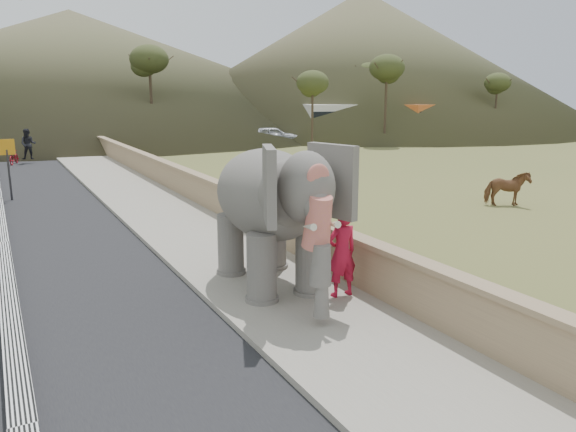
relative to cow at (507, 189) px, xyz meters
name	(u,v)px	position (x,y,z in m)	size (l,w,h in m)	color
ground	(377,364)	(-11.78, -7.88, -0.65)	(160.00, 160.00, 0.00)	olive
road	(3,249)	(-16.78, 2.12, -0.64)	(7.00, 120.00, 0.03)	black
median	(3,246)	(-16.78, 2.12, -0.54)	(0.35, 120.00, 0.22)	black
walkway	(183,227)	(-11.78, 2.12, -0.58)	(3.00, 120.00, 0.15)	#9E9687
parapet	(232,207)	(-10.13, 2.12, -0.10)	(0.30, 120.00, 1.10)	tan
signboard	(8,159)	(-16.28, 9.69, 0.99)	(0.60, 0.08, 2.40)	#2D2D33
cow	(507,189)	(0.00, 0.00, 0.00)	(0.71, 1.55, 1.31)	brown
distant_car	(273,135)	(3.45, 26.56, 0.07)	(1.70, 4.23, 1.44)	#B4B5BB
bus_white	(366,122)	(12.66, 26.71, 0.90)	(2.50, 11.00, 3.10)	white
bus_orange	(445,121)	(19.92, 24.66, 0.90)	(2.50, 11.00, 3.10)	orange
hill_right	(362,60)	(24.22, 44.12, 7.35)	(56.00, 56.00, 16.00)	brown
hill_far	(73,68)	(-6.78, 62.12, 6.35)	(80.00, 80.00, 14.00)	brown
elephant_and_man	(269,214)	(-11.76, -4.03, 1.00)	(2.45, 4.31, 3.03)	slate
motorcyclist	(22,150)	(-15.23, 22.02, 0.18)	(1.85, 1.79, 2.06)	maroon
trees	(82,93)	(-11.69, 21.78, 3.45)	(47.86, 44.39, 9.83)	#473828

